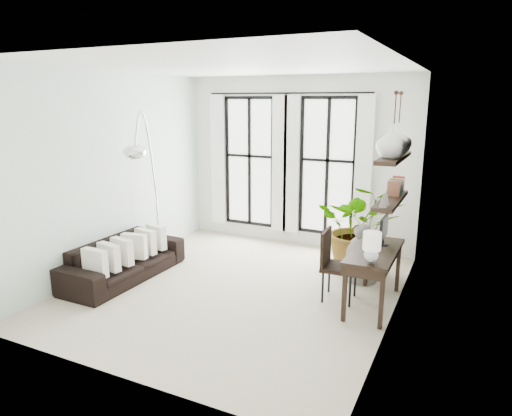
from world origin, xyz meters
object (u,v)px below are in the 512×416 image
Objects in this scene: sofa at (124,259)px; plant at (360,227)px; buddha at (361,256)px; desk_chair at (334,260)px; arc_lamp at (145,150)px; desk at (374,255)px.

plant is (3.26, 1.93, 0.44)m from sofa.
plant is at bearing 107.57° from buddha.
plant is 1.49× the size of desk_chair.
arc_lamp is at bearing -155.97° from plant.
sofa is 2.11× the size of desk_chair.
arc_lamp reaches higher than buddha.
plant is 1.09× the size of desk.
desk_chair is at bearing 2.94° from arc_lamp.
desk reaches higher than desk_chair.
sofa is 1.42× the size of plant.
buddha is (3.29, 1.01, -1.61)m from arc_lamp.
arc_lamp reaches higher than sofa.
arc_lamp reaches higher than desk.
desk reaches higher than buddha.
plant is 1.38m from desk.
sofa is at bearing -171.11° from desk_chair.
desk is at bearing -8.02° from desk_chair.
buddha is (3.39, 1.53, 0.08)m from sofa.
buddha is at bearing -65.11° from sofa.
desk is at bearing -79.80° from sofa.
buddha is at bearing -72.43° from plant.
buddha is (0.13, -0.40, -0.36)m from plant.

